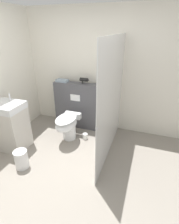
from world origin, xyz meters
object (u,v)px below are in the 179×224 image
at_px(toilet, 68,125).
at_px(waste_bin, 21,159).
at_px(sink_vanity, 11,126).
at_px(hair_drier, 84,80).

relative_size(toilet, waste_bin, 2.09).
height_order(toilet, sink_vanity, sink_vanity).
height_order(sink_vanity, hair_drier, hair_drier).
xyz_separation_m(toilet, sink_vanity, (-0.88, -0.57, 0.12)).
xyz_separation_m(sink_vanity, waste_bin, (0.50, -0.41, -0.30)).
bearing_deg(waste_bin, hair_drier, 72.32).
distance_m(sink_vanity, hair_drier, 1.69).
distance_m(toilet, sink_vanity, 1.06).
relative_size(toilet, hair_drier, 3.27).
height_order(sink_vanity, waste_bin, sink_vanity).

